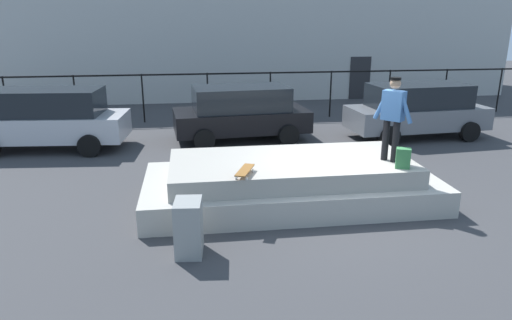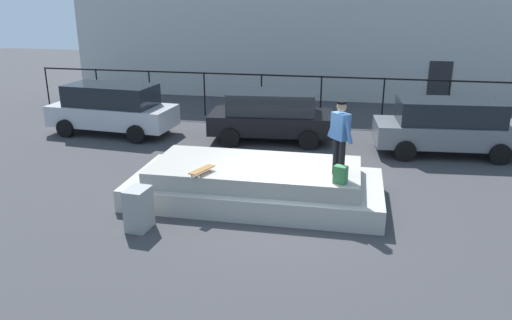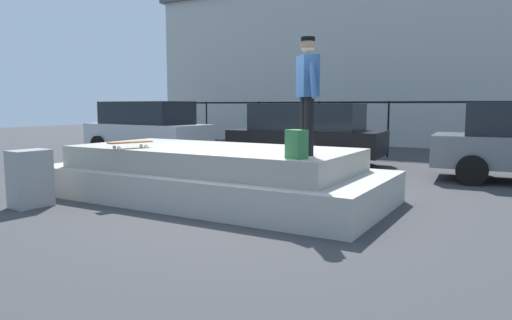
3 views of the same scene
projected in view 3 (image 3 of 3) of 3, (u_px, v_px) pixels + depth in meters
ground_plane at (251, 207)px, 7.78m from camera, size 60.00×60.00×0.00m
concrete_ledge at (212, 175)px, 8.47m from camera, size 6.20×2.85×0.93m
skateboarder at (307, 87)px, 6.96m from camera, size 0.62×0.71×1.74m
skateboard at (130, 143)px, 8.16m from camera, size 0.46×0.78×0.12m
backpack at (296, 144)px, 6.59m from camera, size 0.34×0.29×0.41m
car_silver_hatchback_near at (146, 127)px, 15.85m from camera, size 4.64×2.30×1.80m
car_black_hatchback_mid at (307, 132)px, 13.21m from camera, size 4.36×2.45×1.72m
utility_box at (30, 179)px, 7.74m from camera, size 0.50×0.64×0.94m
fence_row at (388, 117)px, 15.07m from camera, size 24.06×0.06×1.81m
warehouse_building at (433, 63)px, 21.23m from camera, size 25.57×7.54×7.15m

